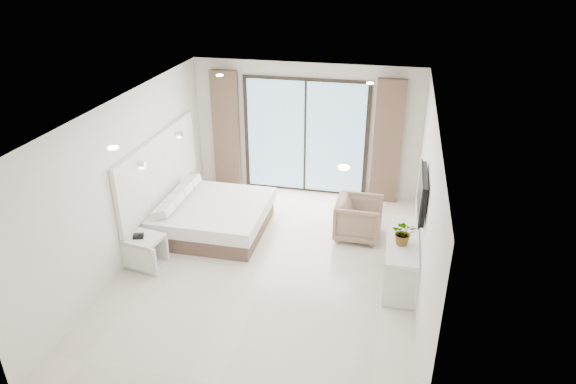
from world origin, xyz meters
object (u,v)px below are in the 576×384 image
object	(u,v)px
bed	(211,216)
console_desk	(401,251)
nightstand	(145,251)
armchair	(359,217)

from	to	relation	value
bed	console_desk	xyz separation A→B (m)	(3.38, -0.87, 0.27)
bed	console_desk	bearing A→B (deg)	-14.40
nightstand	console_desk	size ratio (longest dim) A/B	0.45
bed	nightstand	xyz separation A→B (m)	(-0.65, -1.32, -0.01)
nightstand	armchair	world-z (taller)	armchair
nightstand	bed	bearing A→B (deg)	73.62
bed	armchair	bearing A→B (deg)	7.62
console_desk	armchair	size ratio (longest dim) A/B	1.86
bed	console_desk	size ratio (longest dim) A/B	1.30
nightstand	armchair	xyz separation A→B (m)	(3.28, 1.68, 0.13)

